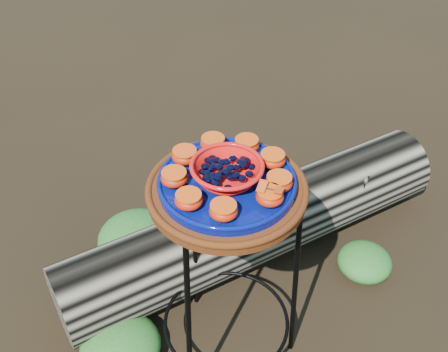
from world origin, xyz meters
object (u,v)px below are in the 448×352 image
terracotta_saucer (227,191)px  red_bowl (227,172)px  plant_stand (226,282)px  cobalt_plate (227,183)px  driftwood_log (255,225)px

terracotta_saucer → red_bowl: bearing=0.0°
plant_stand → terracotta_saucer: 0.37m
cobalt_plate → driftwood_log: size_ratio=0.23×
cobalt_plate → driftwood_log: (0.31, 0.32, -0.60)m
plant_stand → red_bowl: 0.43m
plant_stand → cobalt_plate: size_ratio=1.98×
driftwood_log → cobalt_plate: bearing=-133.8°
terracotta_saucer → driftwood_log: 0.73m
cobalt_plate → red_bowl: bearing=0.0°
terracotta_saucer → driftwood_log: (0.31, 0.32, -0.57)m
terracotta_saucer → driftwood_log: bearing=46.2°
terracotta_saucer → cobalt_plate: size_ratio=1.17×
plant_stand → terracotta_saucer: (0.00, 0.00, 0.37)m
red_bowl → driftwood_log: red_bowl is taller
terracotta_saucer → cobalt_plate: cobalt_plate is taller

